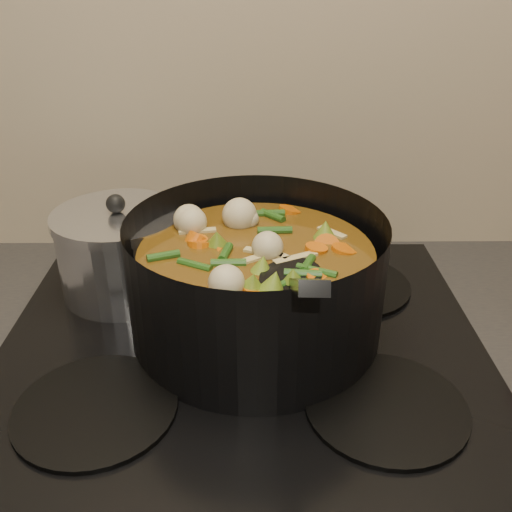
{
  "coord_description": "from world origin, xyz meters",
  "views": [
    {
      "loc": [
        0.01,
        1.33,
        1.38
      ],
      "look_at": [
        0.02,
        1.95,
        1.04
      ],
      "focal_mm": 40.0,
      "sensor_mm": 36.0,
      "label": 1
    }
  ],
  "objects": [
    {
      "name": "saucepan",
      "position": [
        -0.18,
        2.06,
        0.99
      ],
      "size": [
        0.18,
        0.18,
        0.15
      ],
      "rotation": [
        0.0,
        0.0,
        -0.09
      ],
      "color": "silver",
      "rests_on": "stovetop"
    },
    {
      "name": "stovetop",
      "position": [
        0.0,
        1.93,
        0.92
      ],
      "size": [
        0.62,
        0.54,
        0.03
      ],
      "color": "black",
      "rests_on": "counter"
    },
    {
      "name": "stockpot",
      "position": [
        0.02,
        1.95,
        1.0
      ],
      "size": [
        0.39,
        0.47,
        0.24
      ],
      "rotation": [
        0.0,
        0.0,
        -0.23
      ],
      "color": "black",
      "rests_on": "stovetop"
    }
  ]
}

